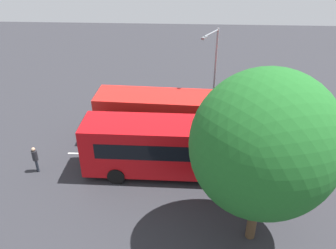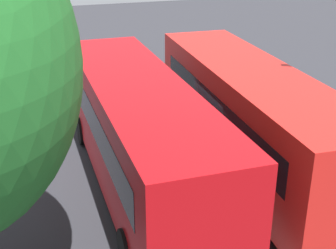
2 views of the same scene
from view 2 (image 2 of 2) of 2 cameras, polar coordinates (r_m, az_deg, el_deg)
The scene contains 5 objects.
ground_plane at distance 15.20m, azimuth 2.06°, elevation -5.31°, with size 65.81×65.81×0.00m, color #2B2B30.
bus_far_left at distance 14.79m, azimuth 9.84°, elevation 1.18°, with size 10.89×3.03×3.26m.
bus_center_left at distance 13.51m, azimuth -3.60°, elevation -0.70°, with size 10.81×2.74×3.26m.
pedestrian at distance 21.37m, azimuth -10.20°, elevation 5.80°, with size 0.45×0.45×1.65m.
lane_stripe_outer_left at distance 15.20m, azimuth 2.06°, elevation -5.30°, with size 13.07×0.12×0.01m, color silver.
Camera 2 is at (-12.47, 4.72, 7.31)m, focal length 50.39 mm.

